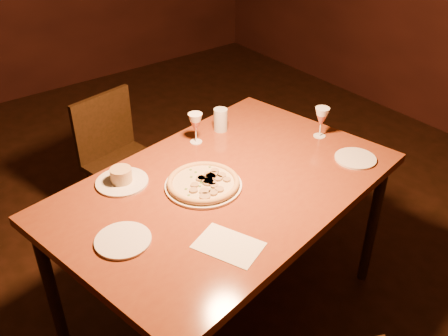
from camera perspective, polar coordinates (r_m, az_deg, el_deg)
dining_table at (r=2.27m, az=0.16°, el=-3.22°), size 1.70×1.26×0.82m
chair_far at (r=3.13m, az=-11.84°, el=1.28°), size 0.49×0.49×0.86m
pizza_plate at (r=2.19m, az=-2.38°, el=-1.72°), size 0.34×0.34×0.04m
ramekin_saucer at (r=2.26m, az=-11.62°, el=-1.17°), size 0.23×0.23×0.07m
wine_glass_far at (r=2.50m, az=-3.26°, el=4.56°), size 0.07×0.07×0.16m
wine_glass_right at (r=2.59m, az=11.03°, el=5.14°), size 0.07×0.07×0.16m
water_tumbler at (r=2.62m, az=-0.39°, el=5.54°), size 0.07×0.07×0.12m
side_plate_left at (r=1.95m, az=-11.46°, el=-8.09°), size 0.22×0.22×0.01m
side_plate_near at (r=2.47m, az=14.79°, el=1.06°), size 0.20×0.20×0.01m
menu_card at (r=1.90m, az=0.52°, el=-8.82°), size 0.25×0.29×0.00m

